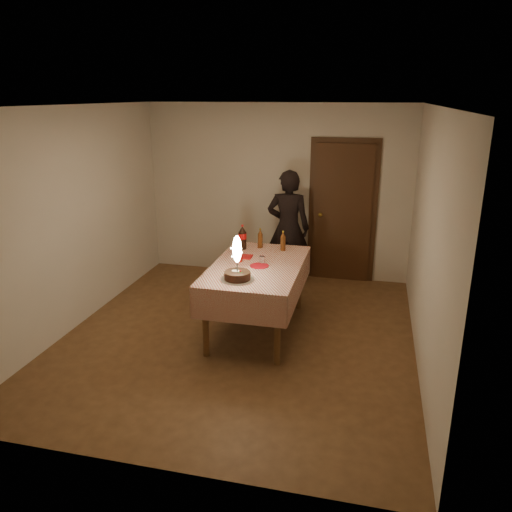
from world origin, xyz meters
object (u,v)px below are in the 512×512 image
dining_table (257,273)px  birthday_cake (237,269)px  clear_cup (262,260)px  amber_bottle_left (260,239)px  cola_bottle (242,237)px  red_plate (259,266)px  red_cup (239,257)px  amber_bottle_right (283,241)px  photographer (288,228)px

dining_table → birthday_cake: size_ratio=3.55×
clear_cup → amber_bottle_left: size_ratio=0.35×
birthday_cake → cola_bottle: bearing=102.0°
red_plate → red_cup: red_cup is taller
cola_bottle → amber_bottle_right: bearing=6.4°
clear_cup → amber_bottle_left: 0.64m
red_cup → cola_bottle: cola_bottle is taller
birthday_cake → red_cup: birthday_cake is taller
cola_bottle → red_cup: bearing=-80.3°
birthday_cake → amber_bottle_right: (0.28, 1.14, 0.00)m
red_cup → amber_bottle_left: 0.62m
birthday_cake → amber_bottle_left: size_ratio=1.90×
red_plate → cola_bottle: size_ratio=0.69×
red_plate → red_cup: (-0.27, 0.11, 0.05)m
birthday_cake → clear_cup: size_ratio=5.38×
red_plate → red_cup: 0.30m
red_cup → amber_bottle_right: amber_bottle_right is taller
red_plate → clear_cup: clear_cup is taller
dining_table → red_cup: bearing=166.3°
birthday_cake → cola_bottle: 1.11m
clear_cup → photographer: bearing=88.8°
amber_bottle_right → photographer: size_ratio=0.15×
birthday_cake → dining_table: bearing=80.4°
red_plate → photographer: size_ratio=0.13×
dining_table → birthday_cake: 0.58m
amber_bottle_right → cola_bottle: bearing=-173.6°
clear_cup → amber_bottle_right: amber_bottle_right is taller
birthday_cake → red_cup: (-0.15, 0.59, -0.07)m
cola_bottle → amber_bottle_left: size_ratio=1.25×
dining_table → cola_bottle: 0.69m
birthday_cake → photographer: photographer is taller
red_plate → amber_bottle_right: amber_bottle_right is taller
red_cup → cola_bottle: 0.52m
dining_table → red_cup: 0.29m
red_plate → amber_bottle_right: size_ratio=0.86×
photographer → red_plate: bearing=-91.5°
red_plate → photographer: photographer is taller
red_cup → photographer: photographer is taller
amber_bottle_left → dining_table: bearing=-80.2°
photographer → amber_bottle_right: bearing=-83.9°
birthday_cake → amber_bottle_left: birthday_cake is taller
dining_table → red_plate: bearing=-52.4°
amber_bottle_left → amber_bottle_right: bearing=-9.5°
red_cup → amber_bottle_left: size_ratio=0.39×
red_cup → amber_bottle_left: amber_bottle_left is taller
amber_bottle_left → amber_bottle_right: 0.31m
clear_cup → amber_bottle_right: 0.59m
amber_bottle_right → photographer: (-0.11, 1.02, -0.09)m
red_cup → dining_table: bearing=-13.7°
dining_table → red_plate: 0.13m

